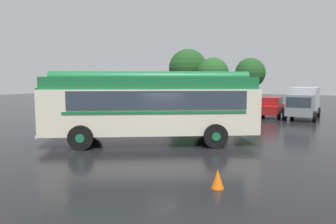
{
  "coord_description": "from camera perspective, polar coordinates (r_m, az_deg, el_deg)",
  "views": [
    {
      "loc": [
        7.99,
        -11.39,
        3.03
      ],
      "look_at": [
        -0.69,
        1.64,
        1.4
      ],
      "focal_mm": 32.0,
      "sensor_mm": 36.0,
      "label": 1
    }
  ],
  "objects": [
    {
      "name": "tree_far_left",
      "position": [
        36.97,
        3.57,
        8.23
      ],
      "size": [
        4.63,
        4.63,
        6.88
      ],
      "color": "#4C3823",
      "rests_on": "ground"
    },
    {
      "name": "box_van",
      "position": [
        26.86,
        24.41,
        1.85
      ],
      "size": [
        2.54,
        5.85,
        2.5
      ],
      "color": "#B2B7BC",
      "rests_on": "ground"
    },
    {
      "name": "car_mid_left",
      "position": [
        26.9,
        19.01,
        0.96
      ],
      "size": [
        2.2,
        4.32,
        1.66
      ],
      "color": "maroon",
      "rests_on": "ground"
    },
    {
      "name": "tree_centre",
      "position": [
        33.02,
        15.39,
        7.08
      ],
      "size": [
        3.16,
        3.16,
        5.46
      ],
      "color": "#4C3823",
      "rests_on": "ground"
    },
    {
      "name": "ground_plane",
      "position": [
        14.24,
        -1.36,
        -6.34
      ],
      "size": [
        120.0,
        120.0,
        0.0
      ],
      "primitive_type": "plane",
      "color": "black"
    },
    {
      "name": "tree_left_of_centre",
      "position": [
        33.73,
        8.33,
        7.15
      ],
      "size": [
        3.6,
        3.52,
        5.6
      ],
      "color": "#4C3823",
      "rests_on": "ground"
    },
    {
      "name": "traffic_cone",
      "position": [
        8.77,
        9.44,
        -12.44
      ],
      "size": [
        0.36,
        0.36,
        0.55
      ],
      "primitive_type": "cone",
      "color": "orange",
      "rests_on": "ground"
    },
    {
      "name": "vintage_bus",
      "position": [
        14.48,
        -3.34,
        1.44
      ],
      "size": [
        9.47,
        8.1,
        3.49
      ],
      "color": "silver",
      "rests_on": "ground"
    },
    {
      "name": "car_near_left",
      "position": [
        28.07,
        13.75,
        1.3
      ],
      "size": [
        2.38,
        4.39,
        1.66
      ],
      "color": "silver",
      "rests_on": "ground"
    }
  ]
}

